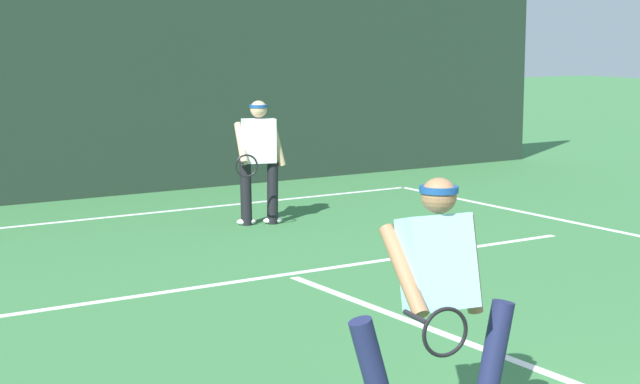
{
  "coord_description": "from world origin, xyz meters",
  "views": [
    {
      "loc": [
        -5.52,
        -2.66,
        2.55
      ],
      "look_at": [
        -0.11,
        5.73,
        1.0
      ],
      "focal_mm": 58.49,
      "sensor_mm": 36.0,
      "label": 1
    }
  ],
  "objects": [
    {
      "name": "court_line_service",
      "position": [
        0.0,
        6.56,
        0.0
      ],
      "size": [
        7.83,
        0.1,
        0.01
      ],
      "primitive_type": "cube",
      "color": "white",
      "rests_on": "ground_plane"
    },
    {
      "name": "back_fence_windscreen",
      "position": [
        0.0,
        12.63,
        1.8
      ],
      "size": [
        18.24,
        0.12,
        3.6
      ],
      "primitive_type": "cube",
      "color": "#203126",
      "rests_on": "ground_plane"
    },
    {
      "name": "court_line_centre",
      "position": [
        0.0,
        3.2,
        0.0
      ],
      "size": [
        0.1,
        6.4,
        0.01
      ],
      "primitive_type": "cube",
      "color": "white",
      "rests_on": "ground_plane"
    },
    {
      "name": "player_near",
      "position": [
        -1.5,
        2.23,
        0.92
      ],
      "size": [
        1.18,
        0.88,
        1.67
      ],
      "rotation": [
        0.0,
        0.0,
        2.98
      ],
      "color": "#1E234C",
      "rests_on": "ground_plane"
    },
    {
      "name": "player_far",
      "position": [
        1.18,
        9.22,
        0.91
      ],
      "size": [
        0.95,
        0.86,
        1.65
      ],
      "rotation": [
        0.0,
        0.0,
        2.84
      ],
      "color": "black",
      "rests_on": "ground_plane"
    },
    {
      "name": "court_line_baseline_far",
      "position": [
        0.0,
        10.82,
        0.0
      ],
      "size": [
        9.61,
        0.1,
        0.01
      ],
      "primitive_type": "cube",
      "color": "white",
      "rests_on": "ground_plane"
    }
  ]
}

